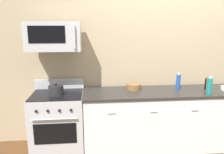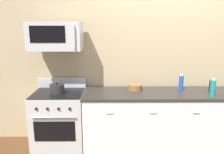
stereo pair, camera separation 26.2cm
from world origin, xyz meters
The scene contains 11 objects.
ground_plane centered at (0.00, 0.00, 0.00)m, with size 6.82×6.82×0.00m, color brown.
back_wall centered at (0.00, 0.41, 1.35)m, with size 5.68×0.10×2.70m, color tan.
counter_unit centered at (0.00, 0.00, 0.46)m, with size 2.59×0.66×0.92m.
range_oven centered at (-1.67, 0.00, 0.47)m, with size 0.76×0.69×1.07m.
microwave centered at (-1.67, 0.05, 1.75)m, with size 0.74×0.44×0.40m.
bottle_soda_blue centered at (0.19, 0.09, 1.04)m, with size 0.07×0.07×0.26m.
bottle_soy_sauce_dark centered at (0.63, 0.02, 1.01)m, with size 0.05×0.05×0.19m.
bottle_sparkling_teal centered at (0.54, -0.22, 1.05)m, with size 0.07×0.07×0.26m.
bottle_vinegar_white centered at (0.58, -0.14, 1.03)m, with size 0.07×0.07×0.24m.
bowl_wooden_salad centered at (-0.51, 0.13, 0.97)m, with size 0.22×0.22×0.09m.
stockpot centered at (-1.67, -0.05, 0.99)m, with size 0.21×0.21×0.17m.
Camera 2 is at (-0.88, -3.10, 1.88)m, focal length 34.60 mm.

